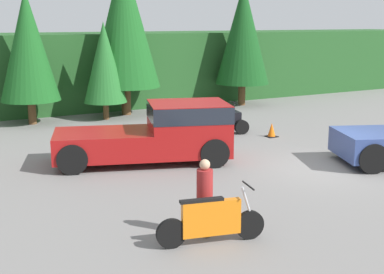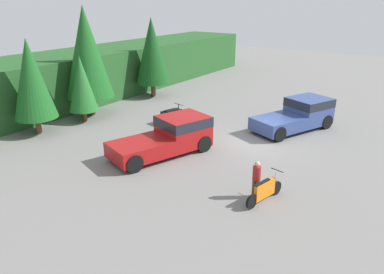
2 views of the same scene
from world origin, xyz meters
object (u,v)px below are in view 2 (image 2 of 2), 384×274
object	(u,v)px
rider_person	(256,178)
traffic_cone	(204,119)
pickup_truck_red	(170,135)
pickup_truck_second	(299,114)
quad_atv	(172,116)
dirt_bike	(265,191)

from	to	relation	value
rider_person	traffic_cone	bearing A→B (deg)	57.88
pickup_truck_red	pickup_truck_second	bearing A→B (deg)	-10.74
pickup_truck_red	quad_atv	distance (m)	5.10
pickup_truck_red	quad_atv	size ratio (longest dim) A/B	2.71
pickup_truck_red	dirt_bike	size ratio (longest dim) A/B	2.62
pickup_truck_red	traffic_cone	xyz separation A→B (m)	(5.38, 1.29, -0.75)
dirt_bike	quad_atv	bearing A→B (deg)	69.60
rider_person	traffic_cone	distance (m)	10.23
pickup_truck_red	dirt_bike	bearing A→B (deg)	-88.30
rider_person	traffic_cone	world-z (taller)	rider_person
traffic_cone	quad_atv	bearing A→B (deg)	127.07
pickup_truck_second	quad_atv	xyz separation A→B (m)	(-3.61, 7.34, -0.53)
pickup_truck_red	dirt_bike	distance (m)	6.66
traffic_cone	rider_person	bearing A→B (deg)	-135.16
quad_atv	dirt_bike	bearing A→B (deg)	-108.72
pickup_truck_red	pickup_truck_second	xyz separation A→B (m)	(7.73, -4.38, -0.00)
pickup_truck_second	pickup_truck_red	bearing A→B (deg)	173.37
pickup_truck_second	rider_person	distance (m)	9.71
pickup_truck_second	rider_person	bearing A→B (deg)	-148.07
pickup_truck_second	quad_atv	world-z (taller)	pickup_truck_second
pickup_truck_red	pickup_truck_second	world-z (taller)	same
pickup_truck_second	dirt_bike	size ratio (longest dim) A/B	2.58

